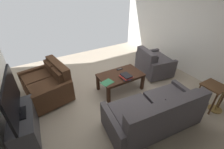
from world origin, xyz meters
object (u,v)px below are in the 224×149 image
at_px(end_table, 213,90).
at_px(loose_magazine, 107,82).
at_px(loveseat_near, 48,84).
at_px(tv_remote, 120,69).
at_px(coffee_table, 120,77).
at_px(flat_tv, 12,98).
at_px(armchair_side, 153,63).
at_px(book_stack, 126,76).
at_px(sofa_main, 155,113).
at_px(tv_stand, 24,125).

distance_m(end_table, loose_magazine, 2.27).
relative_size(loveseat_near, tv_remote, 8.20).
xyz_separation_m(coffee_table, loose_magazine, (0.46, 0.14, 0.07)).
bearing_deg(coffee_table, loveseat_near, -22.45).
bearing_deg(loose_magazine, flat_tv, -98.24).
distance_m(coffee_table, end_table, 2.03).
bearing_deg(flat_tv, armchair_side, -172.21).
bearing_deg(end_table, armchair_side, -87.35).
height_order(end_table, book_stack, end_table).
bearing_deg(sofa_main, loveseat_near, -52.68).
bearing_deg(tv_remote, coffee_table, 62.47).
distance_m(sofa_main, loose_magazine, 1.24).
bearing_deg(end_table, book_stack, -44.60).
bearing_deg(tv_stand, armchair_side, -172.19).
distance_m(flat_tv, tv_remote, 2.43).
height_order(book_stack, loose_magazine, book_stack).
bearing_deg(sofa_main, armchair_side, -132.16).
distance_m(coffee_table, loose_magazine, 0.48).
height_order(coffee_table, tv_remote, tv_remote).
bearing_deg(coffee_table, loose_magazine, 17.56).
relative_size(loveseat_near, flat_tv, 1.21).
bearing_deg(coffee_table, tv_stand, 7.65).
height_order(end_table, tv_stand, end_table).
height_order(sofa_main, coffee_table, sofa_main).
bearing_deg(flat_tv, end_table, 161.20).
xyz_separation_m(loveseat_near, book_stack, (-1.65, 0.88, 0.16)).
xyz_separation_m(book_stack, tv_remote, (-0.08, -0.42, -0.04)).
distance_m(armchair_side, book_stack, 1.32).
bearing_deg(loose_magazine, armchair_side, 87.47).
distance_m(loveseat_near, tv_remote, 1.80).
bearing_deg(armchair_side, sofa_main, 47.84).
height_order(book_stack, tv_remote, book_stack).
distance_m(end_table, book_stack, 1.86).
height_order(loveseat_near, tv_remote, loveseat_near).
relative_size(coffee_table, tv_stand, 1.08).
distance_m(flat_tv, armchair_side, 3.57).
xyz_separation_m(coffee_table, armchair_side, (-1.27, -0.18, -0.04)).
bearing_deg(flat_tv, loose_magazine, -175.06).
height_order(tv_stand, tv_remote, tv_stand).
bearing_deg(end_table, tv_remote, -54.22).
height_order(coffee_table, book_stack, book_stack).
distance_m(loveseat_near, end_table, 3.69).
bearing_deg(armchair_side, loveseat_near, -9.59).
xyz_separation_m(sofa_main, loveseat_near, (1.53, -2.00, -0.02)).
bearing_deg(coffee_table, end_table, 131.77).
height_order(loveseat_near, flat_tv, flat_tv).
xyz_separation_m(sofa_main, coffee_table, (-0.10, -1.33, 0.03)).
bearing_deg(sofa_main, tv_remote, -97.61).
height_order(tv_stand, loose_magazine, tv_stand).
relative_size(loveseat_near, book_stack, 4.74).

